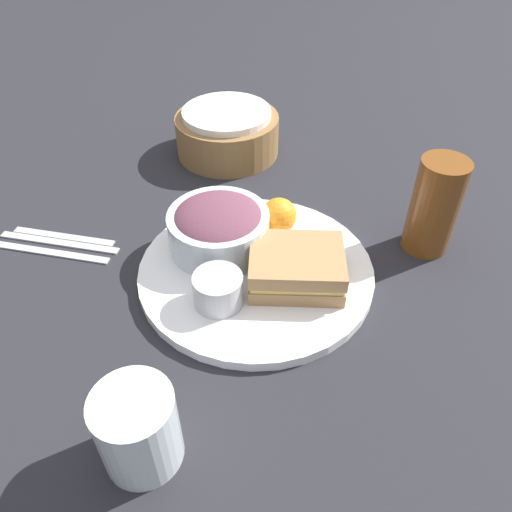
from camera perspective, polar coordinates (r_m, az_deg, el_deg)
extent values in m
plane|color=#232328|center=(0.67, 0.00, -2.18)|extent=(4.00, 4.00, 0.00)
cylinder|color=white|center=(0.67, 0.00, -1.74)|extent=(0.31, 0.31, 0.01)
cube|color=#A37A4C|center=(0.64, 4.57, -2.13)|extent=(0.13, 0.12, 0.02)
cube|color=#E5C666|center=(0.63, 4.63, -1.27)|extent=(0.13, 0.11, 0.01)
cube|color=#A37A4C|center=(0.62, 4.70, -0.38)|extent=(0.13, 0.12, 0.02)
cylinder|color=silver|center=(0.68, -4.27, 2.91)|extent=(0.14, 0.14, 0.05)
ellipsoid|color=brown|center=(0.67, -4.35, 4.13)|extent=(0.13, 0.13, 0.04)
cylinder|color=#B7B7BC|center=(0.60, -4.34, -3.85)|extent=(0.06, 0.06, 0.04)
sphere|color=orange|center=(0.71, 2.62, 4.63)|extent=(0.05, 0.05, 0.05)
cylinder|color=brown|center=(0.72, 19.71, 5.36)|extent=(0.06, 0.06, 0.14)
cylinder|color=olive|center=(0.92, -3.28, 13.65)|extent=(0.18, 0.18, 0.07)
cylinder|color=white|center=(0.90, -3.38, 15.95)|extent=(0.15, 0.15, 0.01)
cube|color=#B2B2B7|center=(0.76, -22.39, 0.44)|extent=(0.17, 0.01, 0.01)
cube|color=#B2B2B7|center=(0.77, -21.75, 1.31)|extent=(0.18, 0.01, 0.01)
cube|color=#B2B2B7|center=(0.78, -21.14, 2.15)|extent=(0.16, 0.01, 0.01)
cylinder|color=silver|center=(0.49, -13.33, -18.68)|extent=(0.08, 0.08, 0.09)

